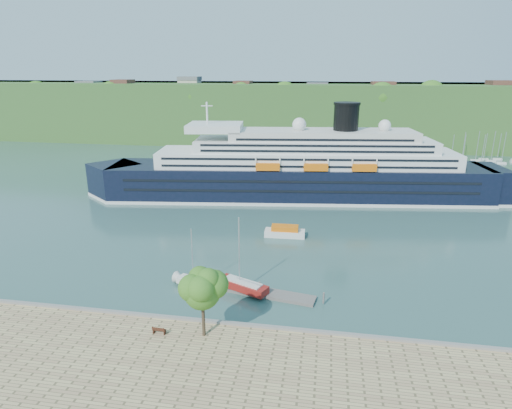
{
  "coord_description": "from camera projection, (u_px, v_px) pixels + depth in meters",
  "views": [
    {
      "loc": [
        15.33,
        -42.68,
        29.62
      ],
      "look_at": [
        3.07,
        30.0,
        6.23
      ],
      "focal_mm": 30.0,
      "sensor_mm": 36.0,
      "label": 1
    }
  ],
  "objects": [
    {
      "name": "quay_coping",
      "position": [
        189.0,
        319.0,
        50.97
      ],
      "size": [
        220.0,
        0.5,
        0.3
      ],
      "primitive_type": "cube",
      "color": "slate",
      "rests_on": "promenade"
    },
    {
      "name": "ground",
      "position": [
        190.0,
        327.0,
        51.51
      ],
      "size": [
        400.0,
        400.0,
        0.0
      ],
      "primitive_type": "plane",
      "color": "#2C4E4B",
      "rests_on": "ground"
    },
    {
      "name": "sailboat_red",
      "position": [
        243.0,
        258.0,
        57.77
      ],
      "size": [
        8.31,
        5.31,
        10.45
      ],
      "primitive_type": null,
      "rotation": [
        0.0,
        0.0,
        -0.41
      ],
      "color": "maroon",
      "rests_on": "ground"
    },
    {
      "name": "promenade_tree",
      "position": [
        203.0,
        300.0,
        46.82
      ],
      "size": [
        5.44,
        5.44,
        9.02
      ],
      "primitive_type": null,
      "color": "#29651A",
      "rests_on": "promenade"
    },
    {
      "name": "cruise_ship",
      "position": [
        298.0,
        151.0,
        99.78
      ],
      "size": [
        101.68,
        27.29,
        22.6
      ],
      "primitive_type": null,
      "rotation": [
        0.0,
        0.0,
        0.13
      ],
      "color": "black",
      "rests_on": "ground"
    },
    {
      "name": "floating_pontoon",
      "position": [
        245.0,
        289.0,
        59.75
      ],
      "size": [
        20.1,
        5.85,
        0.44
      ],
      "primitive_type": null,
      "rotation": [
        0.0,
        0.0,
        -0.17
      ],
      "color": "slate",
      "rests_on": "ground"
    },
    {
      "name": "park_bench",
      "position": [
        159.0,
        330.0,
        48.32
      ],
      "size": [
        1.63,
        0.74,
        1.02
      ],
      "primitive_type": null,
      "rotation": [
        0.0,
        0.0,
        -0.06
      ],
      "color": "#4F2516",
      "rests_on": "promenade"
    },
    {
      "name": "far_hillside",
      "position": [
        293.0,
        112.0,
        184.16
      ],
      "size": [
        400.0,
        50.0,
        24.0
      ],
      "primitive_type": "cube",
      "color": "#335C24",
      "rests_on": "ground"
    },
    {
      "name": "tender_launch",
      "position": [
        285.0,
        231.0,
        79.05
      ],
      "size": [
        7.55,
        2.77,
        2.07
      ],
      "primitive_type": null,
      "rotation": [
        0.0,
        0.0,
        0.03
      ],
      "color": "orange",
      "rests_on": "ground"
    },
    {
      "name": "sailboat_white_near",
      "position": [
        195.0,
        261.0,
        59.17
      ],
      "size": [
        6.82,
        4.04,
        8.52
      ],
      "primitive_type": null,
      "rotation": [
        0.0,
        0.0,
        -0.36
      ],
      "color": "silver",
      "rests_on": "ground"
    }
  ]
}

